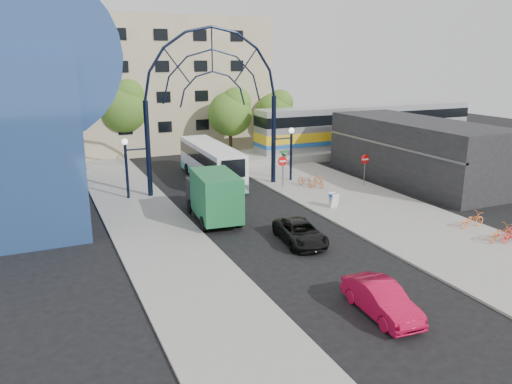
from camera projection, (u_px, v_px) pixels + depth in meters
name	position (u px, v px, depth m)	size (l,w,h in m)	color
ground	(305.00, 253.00, 26.22)	(120.00, 120.00, 0.00)	black
sidewalk_east	(381.00, 212.00, 32.88)	(8.00, 56.00, 0.12)	gray
plaza_west	(156.00, 233.00, 28.92)	(5.00, 50.00, 0.12)	gray
gateway_arch	(213.00, 76.00, 36.28)	(13.64, 0.44, 12.10)	black
stop_sign	(283.00, 164.00, 38.15)	(0.80, 0.07, 2.50)	slate
do_not_enter_sign	(365.00, 162.00, 38.84)	(0.76, 0.07, 2.48)	slate
street_name_sign	(284.00, 160.00, 38.80)	(0.70, 0.70, 2.80)	slate
sandwich_board	(334.00, 198.00, 33.50)	(0.55, 0.61, 0.99)	white
commercial_block_east	(416.00, 151.00, 40.68)	(6.00, 16.00, 5.00)	black
apartment_block	(168.00, 84.00, 55.94)	(20.00, 12.10, 14.00)	tan
train_platform	(366.00, 149.00, 53.38)	(32.00, 5.00, 0.80)	gray
train_car	(367.00, 125.00, 52.72)	(25.10, 3.05, 4.20)	#B7B7BC
tree_north_a	(232.00, 111.00, 50.24)	(4.48, 4.48, 7.00)	#382314
tree_north_b	(123.00, 105.00, 49.64)	(5.12, 5.12, 8.00)	#382314
tree_north_c	(276.00, 110.00, 54.46)	(4.16, 4.16, 6.50)	#382314
city_bus	(211.00, 162.00, 40.88)	(2.88, 11.05, 3.01)	white
green_truck	(213.00, 195.00, 31.12)	(2.89, 6.46, 3.17)	black
black_suv	(300.00, 232.00, 27.44)	(2.02, 4.38, 1.22)	black
red_sedan	(381.00, 299.00, 19.76)	(1.40, 4.02, 1.32)	#B80B33
bike_near_a	(306.00, 180.00, 38.97)	(0.64, 1.83, 0.96)	#D06329
bike_near_b	(318.00, 181.00, 38.75)	(0.46, 1.63, 0.98)	orange
bike_far_a	(472.00, 220.00, 29.63)	(0.62, 1.77, 0.93)	orange
bike_far_c	(501.00, 233.00, 27.33)	(0.65, 1.87, 0.98)	#CE5F29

